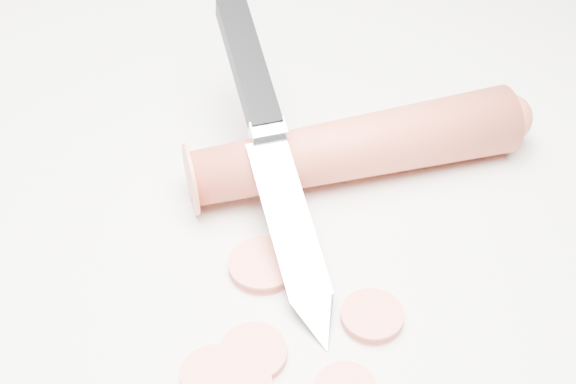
% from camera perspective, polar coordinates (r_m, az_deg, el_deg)
% --- Properties ---
extents(ground, '(2.40, 2.40, 0.00)m').
position_cam_1_polar(ground, '(0.44, 2.99, -7.49)').
color(ground, silver).
rests_on(ground, ground).
extents(carrot, '(0.17, 0.17, 0.04)m').
position_cam_1_polar(carrot, '(0.49, 4.81, 3.16)').
color(carrot, '#C5462E').
rests_on(carrot, ground).
extents(carrot_slice_1, '(0.03, 0.03, 0.01)m').
position_cam_1_polar(carrot_slice_1, '(0.42, -2.50, -11.36)').
color(carrot_slice_1, '#ED6D4E').
rests_on(carrot_slice_1, ground).
extents(carrot_slice_2, '(0.04, 0.04, 0.01)m').
position_cam_1_polar(carrot_slice_2, '(0.45, -1.82, -5.22)').
color(carrot_slice_2, '#ED6D4E').
rests_on(carrot_slice_2, ground).
extents(carrot_slice_4, '(0.03, 0.03, 0.01)m').
position_cam_1_polar(carrot_slice_4, '(0.43, 6.00, -8.79)').
color(carrot_slice_4, '#ED6D4E').
rests_on(carrot_slice_4, ground).
extents(carrot_slice_5, '(0.03, 0.03, 0.01)m').
position_cam_1_polar(carrot_slice_5, '(0.41, -5.39, -12.78)').
color(carrot_slice_5, '#ED6D4E').
rests_on(carrot_slice_5, ground).
extents(kitchen_knife, '(0.18, 0.18, 0.09)m').
position_cam_1_polar(kitchen_knife, '(0.46, -1.02, 3.11)').
color(kitchen_knife, silver).
rests_on(kitchen_knife, ground).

